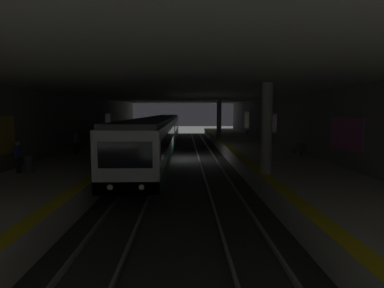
% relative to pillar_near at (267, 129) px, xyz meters
% --- Properties ---
extents(ground_plane, '(120.00, 120.00, 0.00)m').
position_rel_pillar_near_xyz_m(ground_plane, '(11.53, 4.35, -3.33)').
color(ground_plane, '#2D302D').
extents(track_left, '(60.00, 1.53, 0.16)m').
position_rel_pillar_near_xyz_m(track_left, '(11.53, 2.15, -3.25)').
color(track_left, gray).
rests_on(track_left, ground).
extents(track_right, '(60.00, 1.53, 0.16)m').
position_rel_pillar_near_xyz_m(track_right, '(11.53, 6.55, -3.25)').
color(track_right, gray).
rests_on(track_right, ground).
extents(platform_left, '(60.00, 5.30, 1.06)m').
position_rel_pillar_near_xyz_m(platform_left, '(11.53, -2.20, -2.80)').
color(platform_left, beige).
rests_on(platform_left, ground).
extents(platform_right, '(60.00, 5.30, 1.06)m').
position_rel_pillar_near_xyz_m(platform_right, '(11.53, 10.90, -2.80)').
color(platform_right, beige).
rests_on(platform_right, ground).
extents(wall_left, '(60.00, 0.56, 5.60)m').
position_rel_pillar_near_xyz_m(wall_left, '(11.57, -5.10, -0.52)').
color(wall_left, slate).
rests_on(wall_left, ground).
extents(wall_right, '(60.00, 0.56, 5.60)m').
position_rel_pillar_near_xyz_m(wall_right, '(11.52, 13.80, -0.52)').
color(wall_right, slate).
rests_on(wall_right, ground).
extents(ceiling_slab, '(60.00, 19.40, 0.40)m').
position_rel_pillar_near_xyz_m(ceiling_slab, '(11.53, 4.35, 2.47)').
color(ceiling_slab, '#ADAAA3').
rests_on(ceiling_slab, wall_left).
extents(pillar_near, '(0.56, 0.56, 4.55)m').
position_rel_pillar_near_xyz_m(pillar_near, '(0.00, 0.00, 0.00)').
color(pillar_near, gray).
rests_on(pillar_near, platform_left).
extents(pillar_far, '(0.56, 0.56, 4.55)m').
position_rel_pillar_near_xyz_m(pillar_far, '(21.39, 0.00, 0.00)').
color(pillar_far, gray).
rests_on(pillar_far, platform_left).
extents(metro_train, '(38.60, 2.83, 3.49)m').
position_rel_pillar_near_xyz_m(metro_train, '(16.54, 6.55, -1.30)').
color(metro_train, silver).
rests_on(metro_train, track_right).
extents(bench_left_near, '(1.70, 0.47, 0.86)m').
position_rel_pillar_near_xyz_m(bench_left_near, '(6.63, -4.18, -1.75)').
color(bench_left_near, '#262628').
rests_on(bench_left_near, platform_left).
extents(bench_left_mid, '(1.70, 0.47, 0.86)m').
position_rel_pillar_near_xyz_m(bench_left_mid, '(15.26, -4.18, -1.75)').
color(bench_left_mid, '#262628').
rests_on(bench_left_mid, platform_left).
extents(bench_left_far, '(1.70, 0.47, 0.86)m').
position_rel_pillar_near_xyz_m(bench_left_far, '(25.54, -4.18, -1.75)').
color(bench_left_far, '#262628').
rests_on(bench_left_far, platform_left).
extents(bench_right_mid, '(1.70, 0.47, 0.86)m').
position_rel_pillar_near_xyz_m(bench_right_mid, '(15.18, 12.88, -1.75)').
color(bench_right_mid, '#262628').
rests_on(bench_right_mid, platform_right).
extents(person_waiting_near, '(0.60, 0.23, 1.65)m').
position_rel_pillar_near_xyz_m(person_waiting_near, '(7.83, 12.24, -1.38)').
color(person_waiting_near, black).
rests_on(person_waiting_near, platform_right).
extents(person_walking_mid, '(0.60, 0.24, 1.73)m').
position_rel_pillar_near_xyz_m(person_walking_mid, '(4.84, -1.29, -1.33)').
color(person_walking_mid, '#464646').
rests_on(person_walking_mid, platform_left).
extents(person_standing_far, '(0.60, 0.22, 1.64)m').
position_rel_pillar_near_xyz_m(person_standing_far, '(0.38, 12.57, -1.39)').
color(person_standing_far, black).
rests_on(person_standing_far, platform_right).
extents(backpack_on_floor, '(0.30, 0.20, 0.40)m').
position_rel_pillar_near_xyz_m(backpack_on_floor, '(4.31, 9.69, -2.08)').
color(backpack_on_floor, '#1E512D').
rests_on(backpack_on_floor, platform_right).
extents(trash_bin, '(0.44, 0.44, 0.85)m').
position_rel_pillar_near_xyz_m(trash_bin, '(0.59, 12.15, -1.85)').
color(trash_bin, '#595B5E').
rests_on(trash_bin, platform_right).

